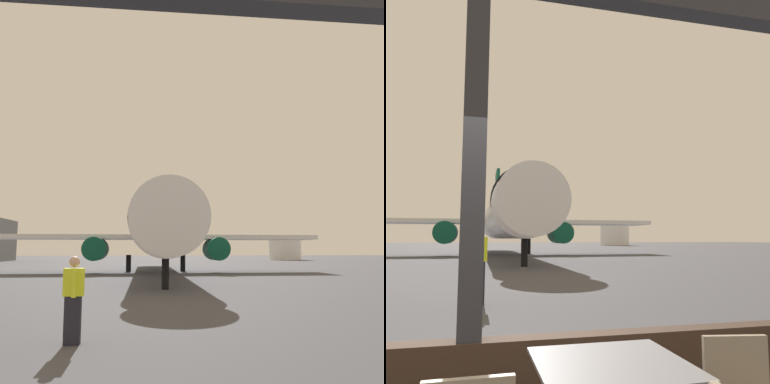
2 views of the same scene
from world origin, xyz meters
TOP-DOWN VIEW (x-y plane):
  - ground_plane at (0.00, 40.00)m, footprint 220.00×220.00m
  - airplane at (2.52, 32.37)m, footprint 27.49×36.38m
  - ground_crew_worker at (0.09, 5.90)m, footprint 0.40×0.56m
  - fuel_storage_tank at (29.17, 79.69)m, footprint 6.26×6.26m

SIDE VIEW (x-z plane):
  - ground_plane at x=0.00m, z-range 0.00..0.00m
  - ground_crew_worker at x=0.09m, z-range 0.03..1.77m
  - fuel_storage_tank at x=29.17m, z-range 0.00..4.66m
  - airplane at x=2.52m, z-range -1.78..8.30m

